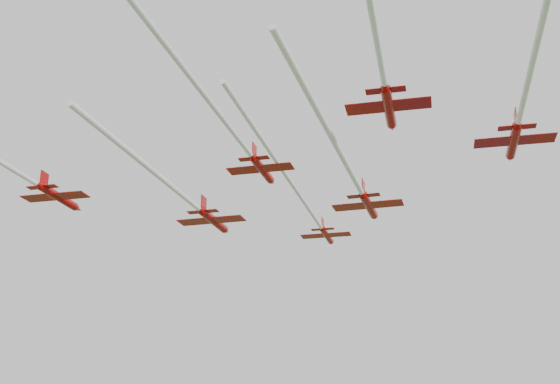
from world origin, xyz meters
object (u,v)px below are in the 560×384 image
at_px(jet_row3_mid, 237,137).
at_px(jet_row3_right, 528,80).
at_px(jet_row3_left, 11,168).
at_px(jet_row2_left, 191,202).
at_px(jet_lead, 307,206).
at_px(jet_row2_right, 353,177).
at_px(jet_row4_right, 371,10).

relative_size(jet_row3_mid, jet_row3_right, 0.77).
distance_m(jet_row3_left, jet_row3_mid, 28.74).
bearing_deg(jet_row2_left, jet_lead, 34.98).
distance_m(jet_row2_right, jet_row3_left, 41.07).
bearing_deg(jet_lead, jet_row4_right, -72.15).
height_order(jet_lead, jet_row2_left, jet_lead).
bearing_deg(jet_row2_right, jet_row4_right, -76.93).
relative_size(jet_row3_mid, jet_row4_right, 0.70).
relative_size(jet_lead, jet_row3_right, 1.00).
relative_size(jet_row2_left, jet_row3_left, 0.92).
xyz_separation_m(jet_row3_mid, jet_row3_right, (30.06, 2.42, 0.82)).
xyz_separation_m(jet_lead, jet_row3_mid, (3.46, -26.08, -0.27)).
height_order(jet_row2_right, jet_row3_mid, jet_row3_mid).
distance_m(jet_row2_right, jet_row3_right, 25.12).
height_order(jet_row3_mid, jet_row3_right, jet_row3_right).
xyz_separation_m(jet_row3_left, jet_row4_right, (49.10, -10.36, 1.08)).
bearing_deg(jet_lead, jet_row2_left, -146.20).
relative_size(jet_row3_left, jet_row3_mid, 1.10).
relative_size(jet_row2_left, jet_row3_right, 0.78).
xyz_separation_m(jet_row2_right, jet_row3_right, (22.05, -11.86, 2.06)).
distance_m(jet_row3_left, jet_row4_right, 50.19).
bearing_deg(jet_row3_right, jet_row2_right, 137.66).
distance_m(jet_row2_left, jet_row4_right, 46.21).
height_order(jet_row2_left, jet_row4_right, jet_row4_right).
relative_size(jet_row2_left, jet_row3_mid, 1.01).
bearing_deg(jet_row3_right, jet_row4_right, -131.82).
bearing_deg(jet_lead, jet_row3_mid, -95.01).
height_order(jet_row2_left, jet_row2_right, jet_row2_left).
distance_m(jet_row2_left, jet_row2_right, 23.07).
bearing_deg(jet_row2_left, jet_row2_right, -10.48).
distance_m(jet_lead, jet_row3_right, 41.03).
bearing_deg(jet_lead, jet_row2_right, -58.38).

